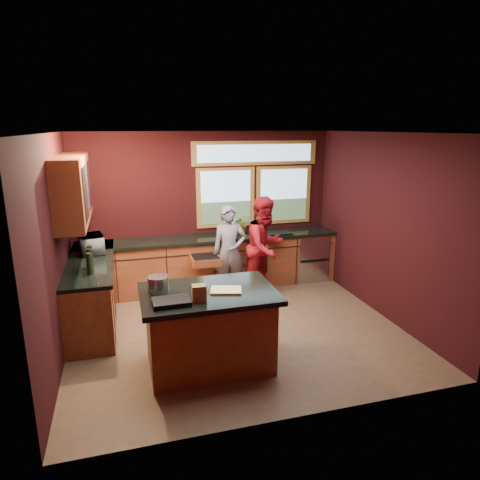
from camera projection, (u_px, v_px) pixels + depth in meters
name	position (u px, v px, depth m)	size (l,w,h in m)	color
floor	(237.00, 329.00, 6.06)	(4.50, 4.50, 0.00)	brown
room_shell	(187.00, 202.00, 5.74)	(4.52, 4.02, 2.71)	black
back_counter	(222.00, 261.00, 7.57)	(4.50, 0.64, 0.93)	#592A15
left_counter	(92.00, 290.00, 6.21)	(0.64, 2.30, 0.93)	#592A15
island	(209.00, 328.00, 5.02)	(1.55, 1.05, 0.95)	#592A15
person_grey	(229.00, 252.00, 7.08)	(0.56, 0.37, 1.54)	slate
person_red	(265.00, 247.00, 7.07)	(0.82, 0.64, 1.69)	maroon
microwave	(92.00, 244.00, 6.42)	(0.49, 0.33, 0.27)	#999999
potted_plant	(242.00, 224.00, 7.55)	(0.30, 0.26, 0.34)	#999999
paper_towel	(232.00, 227.00, 7.47)	(0.12, 0.12, 0.28)	white
cutting_board	(226.00, 290.00, 4.91)	(0.35, 0.25, 0.02)	tan
stock_pot	(158.00, 284.00, 4.88)	(0.24, 0.24, 0.18)	silver
paper_bag	(199.00, 293.00, 4.61)	(0.15, 0.12, 0.18)	brown
black_tray	(171.00, 302.00, 4.55)	(0.40, 0.28, 0.05)	black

